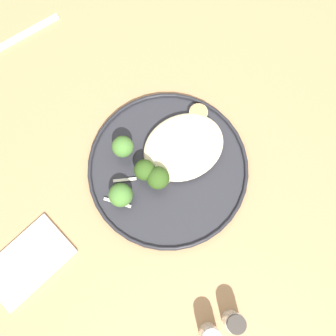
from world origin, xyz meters
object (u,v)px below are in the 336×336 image
at_px(broccoli_floret_near_rim, 121,195).
at_px(dinner_plate, 168,169).
at_px(broccoli_floret_tall_stalk, 123,147).
at_px(seared_scallop_tiny_bay, 180,150).
at_px(seared_scallop_half_hidden, 163,174).
at_px(seared_scallop_center_golden, 206,157).
at_px(seared_scallop_large_seared, 164,145).
at_px(seared_scallop_left_edge, 175,165).
at_px(broccoli_floret_split_head, 145,170).
at_px(folded_napkin, 28,262).
at_px(dinner_fork, 13,41).
at_px(pepper_shaker, 234,322).
at_px(broccoli_floret_front_edge, 158,178).
at_px(salt_shaker, 210,335).
at_px(seared_scallop_front_small, 194,148).
at_px(seared_scallop_rear_pale, 198,113).

bearing_deg(broccoli_floret_near_rim, dinner_plate, 4.81).
bearing_deg(broccoli_floret_tall_stalk, seared_scallop_tiny_bay, -26.73).
bearing_deg(seared_scallop_half_hidden, seared_scallop_tiny_bay, 28.00).
bearing_deg(seared_scallop_center_golden, broccoli_floret_tall_stalk, 147.51).
height_order(seared_scallop_large_seared, seared_scallop_left_edge, seared_scallop_large_seared).
xyz_separation_m(seared_scallop_large_seared, broccoli_floret_split_head, (-0.05, -0.03, 0.03)).
xyz_separation_m(broccoli_floret_tall_stalk, folded_napkin, (-0.24, -0.09, -0.05)).
height_order(broccoli_floret_near_rim, dinner_fork, broccoli_floret_near_rim).
distance_m(seared_scallop_large_seared, seared_scallop_tiny_bay, 0.03).
xyz_separation_m(dinner_plate, dinner_fork, (-0.15, 0.37, -0.01)).
bearing_deg(seared_scallop_center_golden, seared_scallop_tiny_bay, 135.51).
bearing_deg(broccoli_floret_split_head, dinner_plate, -13.58).
distance_m(seared_scallop_large_seared, pepper_shaker, 0.32).
bearing_deg(dinner_plate, broccoli_floret_split_head, 166.42).
relative_size(broccoli_floret_near_rim, dinner_fork, 0.29).
xyz_separation_m(seared_scallop_left_edge, broccoli_floret_tall_stalk, (-0.07, 0.07, 0.03)).
distance_m(broccoli_floret_split_head, broccoli_floret_front_edge, 0.03).
height_order(broccoli_floret_split_head, salt_shaker, broccoli_floret_split_head).
height_order(dinner_fork, folded_napkin, folded_napkin).
relative_size(broccoli_floret_split_head, broccoli_floret_near_rim, 1.12).
height_order(seared_scallop_tiny_bay, dinner_fork, seared_scallop_tiny_bay).
height_order(seared_scallop_front_small, pepper_shaker, pepper_shaker).
distance_m(seared_scallop_center_golden, broccoli_floret_near_rim, 0.17).
bearing_deg(dinner_plate, pepper_shaker, -95.57).
height_order(seared_scallop_half_hidden, broccoli_floret_tall_stalk, broccoli_floret_tall_stalk).
relative_size(seared_scallop_large_seared, salt_shaker, 0.36).
bearing_deg(pepper_shaker, seared_scallop_front_small, 73.49).
bearing_deg(seared_scallop_front_small, broccoli_floret_tall_stalk, 154.30).
relative_size(seared_scallop_tiny_bay, seared_scallop_rear_pale, 0.92).
height_order(seared_scallop_front_small, dinner_fork, seared_scallop_front_small).
relative_size(seared_scallop_front_small, broccoli_floret_near_rim, 0.55).
bearing_deg(seared_scallop_left_edge, seared_scallop_rear_pale, 38.45).
height_order(seared_scallop_rear_pale, salt_shaker, salt_shaker).
bearing_deg(broccoli_floret_tall_stalk, seared_scallop_center_golden, -32.49).
relative_size(dinner_fork, folded_napkin, 1.25).
bearing_deg(seared_scallop_center_golden, seared_scallop_half_hidden, 174.18).
distance_m(seared_scallop_tiny_bay, salt_shaker, 0.32).
xyz_separation_m(folded_napkin, salt_shaker, (0.22, -0.25, 0.03)).
xyz_separation_m(broccoli_floret_front_edge, broccoli_floret_tall_stalk, (-0.03, 0.08, 0.00)).
bearing_deg(seared_scallop_half_hidden, broccoli_floret_tall_stalk, 120.48).
xyz_separation_m(seared_scallop_rear_pale, broccoli_floret_split_head, (-0.14, -0.05, 0.03)).
bearing_deg(seared_scallop_left_edge, broccoli_floret_split_head, 167.45).
relative_size(seared_scallop_center_golden, pepper_shaker, 0.33).
bearing_deg(dinner_fork, seared_scallop_rear_pale, -51.53).
bearing_deg(folded_napkin, seared_scallop_front_small, 6.61).
height_order(seared_scallop_large_seared, dinner_fork, seared_scallop_large_seared).
height_order(seared_scallop_center_golden, pepper_shaker, pepper_shaker).
xyz_separation_m(seared_scallop_large_seared, seared_scallop_half_hidden, (-0.03, -0.05, 0.00)).
xyz_separation_m(broccoli_floret_front_edge, salt_shaker, (-0.04, -0.27, -0.02)).
bearing_deg(seared_scallop_rear_pale, broccoli_floret_tall_stalk, -179.97).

